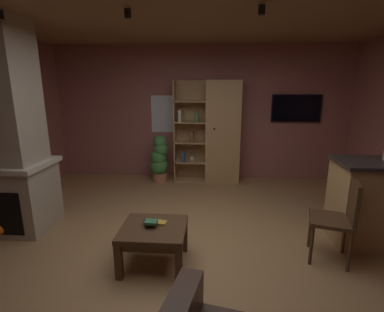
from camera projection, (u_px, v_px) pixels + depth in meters
name	position (u px, v px, depth m)	size (l,w,h in m)	color
floor	(190.00, 255.00, 3.23)	(5.81, 5.75, 0.02)	#A37A4C
wall_back	(201.00, 113.00, 5.73)	(5.93, 0.06, 2.64)	#9E5B56
window_pane_back	(166.00, 114.00, 5.75)	(0.61, 0.01, 0.74)	white
stone_fireplace	(6.00, 140.00, 3.56)	(0.99, 0.78, 2.64)	tan
bookshelf_cabinet	(218.00, 133.00, 5.52)	(1.27, 0.41, 1.97)	tan
coffee_table	(154.00, 234.00, 2.98)	(0.67, 0.62, 0.43)	#4C331E
table_book_0	(162.00, 223.00, 3.02)	(0.10, 0.09, 0.02)	gold
table_book_1	(149.00, 221.00, 3.00)	(0.11, 0.09, 0.02)	black
table_book_2	(151.00, 222.00, 2.93)	(0.12, 0.10, 0.03)	#387247
dining_chair	(340.00, 215.00, 3.00)	(0.52, 0.52, 0.92)	#4C331E
potted_floor_plant	(159.00, 159.00, 5.57)	(0.36, 0.35, 0.94)	#B77051
wall_mounted_tv	(296.00, 108.00, 5.51)	(0.94, 0.06, 0.53)	black
track_light_spot_0	(0.00, 15.00, 2.95)	(0.07, 0.07, 0.09)	black
track_light_spot_1	(128.00, 14.00, 2.90)	(0.07, 0.07, 0.09)	black
track_light_spot_2	(262.00, 10.00, 2.76)	(0.07, 0.07, 0.09)	black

